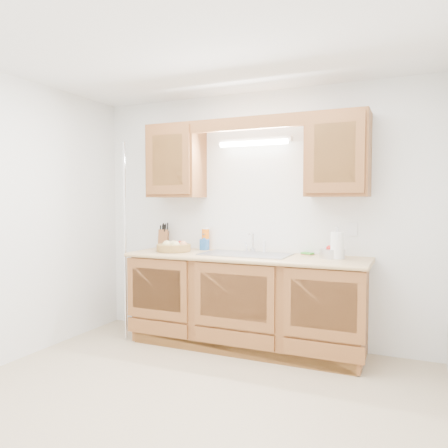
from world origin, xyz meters
The scene contains 17 objects.
room centered at (0.00, 0.00, 1.25)m, with size 3.52×3.50×2.50m.
base_cabinets centered at (0.00, 1.20, 0.44)m, with size 2.20×0.60×0.86m, color brown.
countertop centered at (0.00, 1.19, 0.88)m, with size 2.30×0.63×0.04m, color tan.
upper_cabinet_left centered at (-0.83, 1.33, 1.83)m, with size 0.55×0.33×0.75m, color brown.
upper_cabinet_right centered at (0.83, 1.33, 1.83)m, with size 0.55×0.33×0.75m, color brown.
valance centered at (0.00, 1.19, 2.14)m, with size 2.20×0.05×0.12m, color brown.
fluorescent_fixture centered at (0.00, 1.42, 2.00)m, with size 0.76×0.08×0.08m.
sink centered at (0.00, 1.21, 0.83)m, with size 0.84×0.46×0.36m.
wire_shelf_pole centered at (-1.20, 0.94, 1.00)m, with size 0.03×0.03×2.00m, color silver.
outlet_plate centered at (0.95, 1.49, 1.15)m, with size 0.08×0.01×0.12m, color white.
fruit_basket centered at (-0.77, 1.16, 0.95)m, with size 0.40×0.40×0.11m.
knife_block centered at (-1.03, 1.39, 1.00)m, with size 0.15×0.18×0.29m.
orange_canister centered at (-0.54, 1.43, 1.02)m, with size 0.10×0.10×0.23m.
soap_bottle centered at (-0.54, 1.41, 0.99)m, with size 0.08×0.08×0.17m, color #235FB2.
sponge centered at (0.54, 1.44, 0.91)m, with size 0.13×0.11×0.02m.
paper_towel centered at (0.85, 1.21, 1.02)m, with size 0.15×0.15×0.28m.
apple_bowl centered at (0.80, 1.26, 0.95)m, with size 0.28×0.28×0.12m.
Camera 1 is at (1.47, -2.67, 1.41)m, focal length 35.00 mm.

